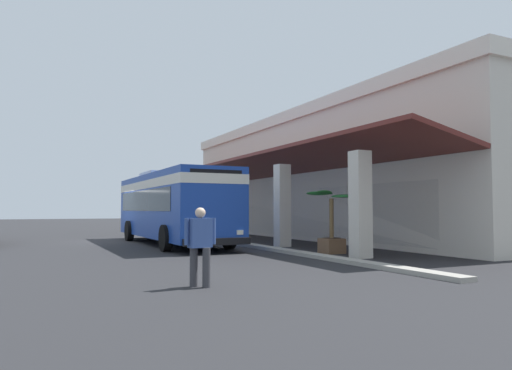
{
  "coord_description": "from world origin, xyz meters",
  "views": [
    {
      "loc": [
        24.32,
        -3.69,
        1.57
      ],
      "look_at": [
        7.11,
        4.67,
        2.55
      ],
      "focal_mm": 33.39,
      "sensor_mm": 36.0,
      "label": 1
    }
  ],
  "objects": [
    {
      "name": "ground",
      "position": [
        0.0,
        8.0,
        0.0
      ],
      "size": [
        120.0,
        120.0,
        0.0
      ],
      "primitive_type": "plane",
      "color": "#262628"
    },
    {
      "name": "curb_strip",
      "position": [
        1.52,
        4.85,
        0.06
      ],
      "size": [
        31.22,
        0.5,
        0.12
      ],
      "primitive_type": "cube",
      "color": "#9E998E",
      "rests_on": "ground"
    },
    {
      "name": "plaza_building",
      "position": [
        1.52,
        14.47,
        3.46
      ],
      "size": [
        26.32,
        14.43,
        6.9
      ],
      "color": "beige",
      "rests_on": "ground"
    },
    {
      "name": "transit_bus",
      "position": [
        3.26,
        2.28,
        1.85
      ],
      "size": [
        11.22,
        2.88,
        3.34
      ],
      "color": "#193D9E",
      "rests_on": "ground"
    },
    {
      "name": "pedestrian",
      "position": [
        15.13,
        -0.49,
        0.89
      ],
      "size": [
        0.37,
        0.66,
        1.6
      ],
      "color": "#38383D",
      "rests_on": "ground"
    },
    {
      "name": "potted_palm",
      "position": [
        10.19,
        6.17,
        0.69
      ],
      "size": [
        1.83,
        1.78,
        2.26
      ],
      "color": "brown",
      "rests_on": "ground"
    }
  ]
}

